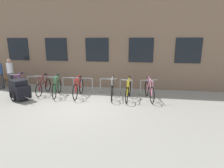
{
  "coord_description": "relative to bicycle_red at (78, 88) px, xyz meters",
  "views": [
    {
      "loc": [
        2.48,
        -6.93,
        2.66
      ],
      "look_at": [
        1.09,
        1.6,
        0.6
      ],
      "focal_mm": 29.69,
      "sensor_mm": 36.0,
      "label": 1
    }
  ],
  "objects": [
    {
      "name": "person_browsing",
      "position": [
        -4.12,
        0.73,
        0.57
      ],
      "size": [
        0.32,
        0.36,
        1.68
      ],
      "color": "#3F3F42",
      "rests_on": "ground"
    },
    {
      "name": "bike_trailer",
      "position": [
        -2.41,
        -0.99,
        0.09
      ],
      "size": [
        1.4,
        1.02,
        0.95
      ],
      "color": "black",
      "rests_on": "ground"
    },
    {
      "name": "bicycle_yellow",
      "position": [
        2.41,
        -0.09,
        -0.0
      ],
      "size": [
        0.44,
        1.77,
        1.03
      ],
      "color": "black",
      "rests_on": "ground"
    },
    {
      "name": "bicycle_maroon",
      "position": [
        -1.88,
        0.13,
        -0.03
      ],
      "size": [
        0.44,
        1.68,
        1.03
      ],
      "color": "black",
      "rests_on": "ground"
    },
    {
      "name": "wooden_bench",
      "position": [
        -5.34,
        1.34,
        -0.03
      ],
      "size": [
        1.7,
        0.4,
        0.51
      ],
      "color": "brown",
      "rests_on": "ground"
    },
    {
      "name": "bicycle_silver",
      "position": [
        1.65,
        0.02,
        0.0
      ],
      "size": [
        0.44,
        1.82,
        1.04
      ],
      "color": "black",
      "rests_on": "ground"
    },
    {
      "name": "backpack",
      "position": [
        -3.88,
        0.48,
        -0.18
      ],
      "size": [
        0.34,
        0.31,
        0.44
      ],
      "primitive_type": "cube",
      "rotation": [
        0.0,
        0.0,
        -0.49
      ],
      "color": "#1E4C1E",
      "rests_on": "ground"
    },
    {
      "name": "bicycle_pink",
      "position": [
        3.35,
        0.08,
        0.0
      ],
      "size": [
        0.51,
        1.82,
        1.04
      ],
      "color": "black",
      "rests_on": "ground"
    },
    {
      "name": "bicycle_purple",
      "position": [
        -3.04,
        -0.07,
        -0.02
      ],
      "size": [
        0.54,
        1.65,
        1.1
      ],
      "color": "black",
      "rests_on": "ground"
    },
    {
      "name": "ground_plane",
      "position": [
        0.5,
        -1.31,
        -0.4
      ],
      "size": [
        42.0,
        42.0,
        0.0
      ],
      "primitive_type": "plane",
      "color": "gray"
    },
    {
      "name": "bicycle_red",
      "position": [
        0.0,
        0.0,
        0.0
      ],
      "size": [
        0.44,
        1.85,
        1.04
      ],
      "color": "black",
      "rests_on": "ground"
    },
    {
      "name": "bicycle_green",
      "position": [
        -1.07,
        -0.06,
        -0.01
      ],
      "size": [
        0.51,
        1.71,
        1.05
      ],
      "color": "black",
      "rests_on": "ground"
    },
    {
      "name": "storefront_building",
      "position": [
        0.5,
        5.07,
        3.01
      ],
      "size": [
        28.0,
        6.4,
        6.82
      ],
      "color": "#7A604C",
      "rests_on": "ground"
    },
    {
      "name": "bike_rack",
      "position": [
        0.25,
        0.59,
        0.09
      ],
      "size": [
        6.62,
        0.05,
        0.8
      ],
      "color": "gray",
      "rests_on": "ground"
    }
  ]
}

